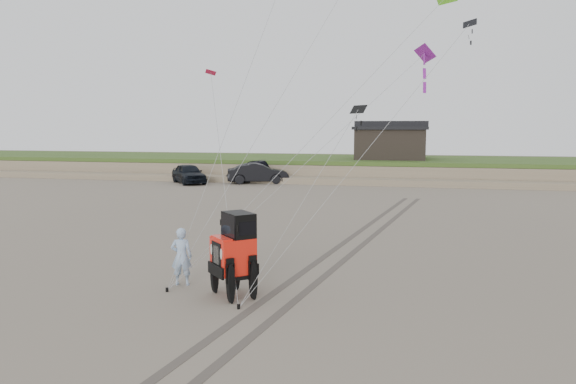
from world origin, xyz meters
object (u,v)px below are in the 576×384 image
cabin (391,142)px  truck_b (258,173)px  man (181,256)px  jeep (233,263)px  truck_c (257,171)px  truck_a (189,174)px

cabin → truck_b: (-10.24, -7.05, -2.42)m
cabin → truck_b: bearing=-145.4°
truck_b → cabin: bearing=-74.1°
man → truck_b: bearing=-90.1°
jeep → man: size_ratio=2.91×
truck_c → man: truck_c is taller
truck_b → man: size_ratio=2.91×
truck_a → jeep: (13.31, -28.15, 0.12)m
cabin → truck_c: 12.24m
cabin → jeep: cabin is taller
truck_a → jeep: size_ratio=0.95×
cabin → truck_b: 12.67m
cabin → truck_b: size_ratio=1.29×
truck_b → man: (6.04, -28.78, 0.03)m
truck_b → man: bearing=173.2°
truck_c → jeep: (8.54, -31.53, 0.05)m
cabin → truck_c: cabin is taller
truck_c → man: 31.57m
truck_b → man: 29.40m
truck_a → man: (11.49, -27.46, 0.05)m
jeep → man: jeep is taller
truck_b → truck_a: bearing=84.9°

